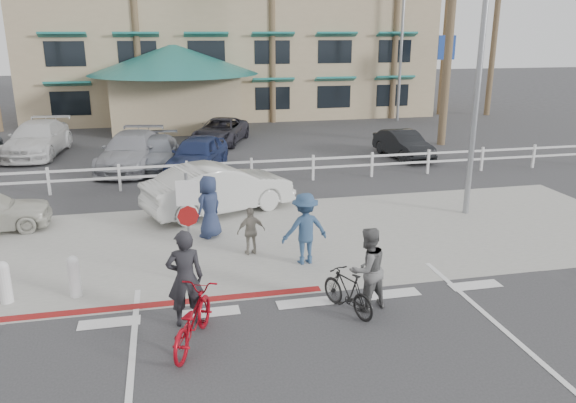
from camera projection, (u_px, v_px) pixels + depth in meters
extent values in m
plane|color=#333335|center=(312.00, 317.00, 11.39)|extent=(140.00, 140.00, 0.00)
cube|color=#333335|center=(342.00, 373.00, 9.52)|extent=(12.00, 16.00, 0.01)
cube|color=gray|center=(271.00, 239.00, 15.59)|extent=(22.00, 7.00, 0.01)
cube|color=#333335|center=(249.00, 199.00, 19.33)|extent=(40.00, 5.00, 0.01)
cube|color=#333335|center=(221.00, 146.00, 28.21)|extent=(50.00, 16.00, 0.01)
cube|color=maroon|center=(161.00, 304.00, 11.89)|extent=(7.00, 0.25, 0.02)
imported|color=maroon|center=(192.00, 320.00, 10.24)|extent=(1.35, 2.08, 1.03)
imported|color=black|center=(185.00, 278.00, 10.83)|extent=(0.74, 0.50, 1.97)
imported|color=black|center=(348.00, 291.00, 11.47)|extent=(0.98, 1.57, 0.92)
imported|color=#5F5F5F|center=(367.00, 269.00, 11.48)|extent=(1.04, 0.93, 1.78)
imported|color=navy|center=(305.00, 229.00, 13.79)|extent=(1.24, 0.80, 1.81)
imported|color=gray|center=(251.00, 231.00, 14.40)|extent=(0.78, 0.40, 1.27)
imported|color=#232E4C|center=(209.00, 207.00, 15.55)|extent=(1.02, 1.01, 1.77)
imported|color=silver|center=(219.00, 188.00, 17.75)|extent=(5.04, 3.21, 1.57)
imported|color=gray|center=(156.00, 153.00, 23.67)|extent=(2.21, 4.54, 1.27)
imported|color=navy|center=(197.00, 155.00, 22.75)|extent=(3.18, 4.75, 1.50)
imported|color=black|center=(403.00, 144.00, 25.48)|extent=(1.65, 3.84, 1.23)
imported|color=silver|center=(37.00, 139.00, 25.91)|extent=(2.67, 5.51, 1.55)
imported|color=#292831|center=(221.00, 131.00, 28.74)|extent=(3.62, 5.02, 1.27)
imported|color=#94969E|center=(131.00, 151.00, 23.44)|extent=(3.09, 5.46, 1.49)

